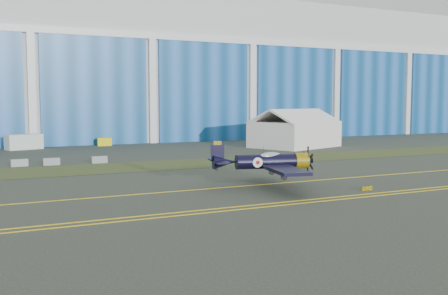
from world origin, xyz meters
name	(u,v)px	position (x,y,z in m)	size (l,w,h in m)	color
ground	(92,188)	(0.00, 0.00, 0.00)	(260.00, 260.00, 0.00)	#33392F
grass_median	(67,170)	(0.00, 14.00, 0.02)	(260.00, 10.00, 0.02)	#475128
hangar	(20,69)	(0.00, 71.79, 14.96)	(220.00, 45.70, 30.00)	silver
taxiway_centreline	(104,197)	(0.00, -5.00, 0.01)	(200.00, 0.20, 0.02)	yellow
edge_line_near	(137,220)	(0.00, -14.50, 0.01)	(80.00, 0.20, 0.02)	yellow
edge_line_far	(133,217)	(0.00, -13.50, 0.01)	(80.00, 0.20, 0.02)	yellow
guard_board_right	(367,188)	(22.00, -12.00, 0.17)	(1.20, 0.15, 0.35)	yellow
warbird	(266,161)	(14.69, -6.61, 2.43)	(13.54, 15.25, 3.91)	black
tent	(295,128)	(41.78, 29.56, 3.39)	(17.39, 15.12, 6.77)	white
shipping_container	(24,142)	(-1.91, 45.37, 1.26)	(5.83, 2.33, 2.53)	silver
tug	(104,142)	(11.98, 46.92, 0.72)	(2.48, 1.55, 1.45)	yellow
gse_box	(286,136)	(48.27, 42.38, 0.97)	(3.24, 1.73, 1.94)	gray
barrier_a	(19,163)	(-4.62, 20.41, 0.45)	(2.00, 0.60, 0.90)	#8F9B99
barrier_b	(52,162)	(-0.84, 20.14, 0.45)	(2.00, 0.60, 0.90)	gray
barrier_c	(99,160)	(5.07, 19.78, 0.45)	(2.00, 0.60, 0.90)	gray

